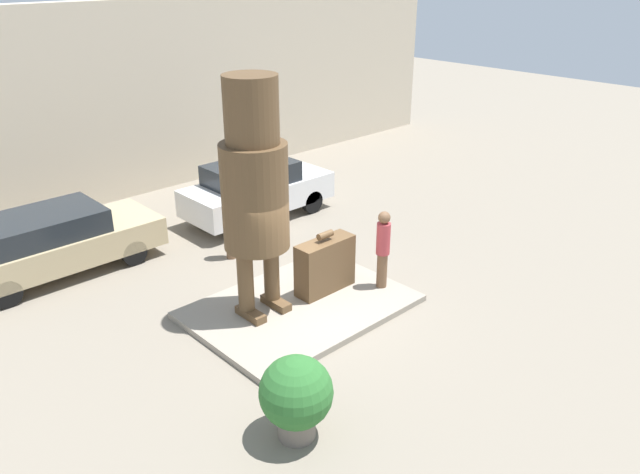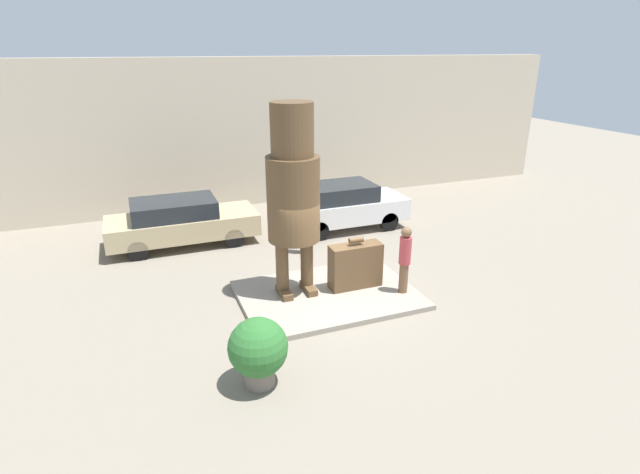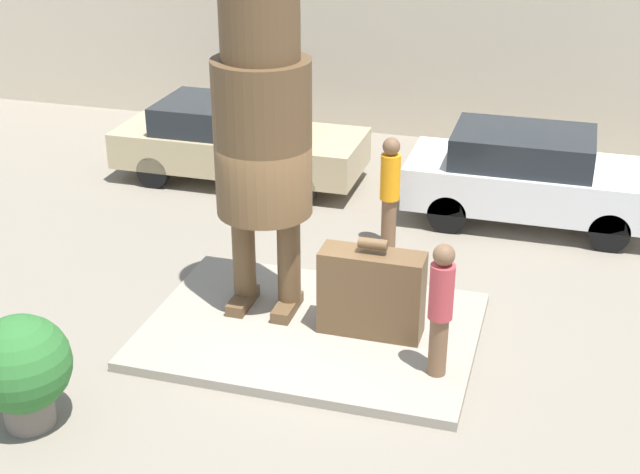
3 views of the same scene
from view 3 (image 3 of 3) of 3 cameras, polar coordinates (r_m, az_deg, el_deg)
ground_plane at (r=12.04m, az=-0.55°, el=-6.25°), size 60.00×60.00×0.00m
pedestal at (r=12.01m, az=-0.55°, el=-5.99°), size 4.37×3.13×0.13m
building_backdrop at (r=19.21m, az=7.26°, el=14.59°), size 28.00×0.60×5.62m
statue_figure at (r=11.39m, az=-3.72°, el=7.75°), size 1.27×1.27×4.70m
giant_suitcase at (r=11.59m, az=3.32°, el=-3.57°), size 1.36×0.48×1.36m
tourist at (r=10.63m, az=7.73°, el=-4.33°), size 0.30×0.30×1.74m
parked_car_tan at (r=16.96m, az=-5.33°, el=6.20°), size 4.65×1.82×1.50m
parked_car_white at (r=15.43m, az=13.28°, el=3.85°), size 4.18×1.78×1.60m
planter_pot at (r=10.52m, az=-18.53°, el=-7.91°), size 1.12×1.12×1.37m
worker_hivis at (r=14.08m, az=4.50°, el=3.13°), size 0.31×0.31×1.85m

